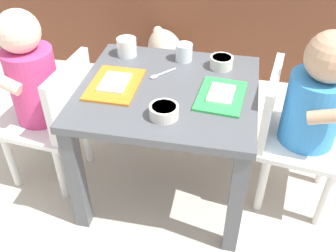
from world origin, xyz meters
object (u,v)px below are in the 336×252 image
at_px(dining_table, 168,109).
at_px(water_cup_left, 127,48).
at_px(seated_child_left, 37,85).
at_px(food_tray_right, 221,95).
at_px(veggie_bowl_far, 221,62).
at_px(seated_child_right, 311,104).
at_px(food_tray_left, 115,84).
at_px(cereal_bowl_left_side, 164,111).
at_px(dog, 167,54).
at_px(water_cup_right, 184,53).
at_px(spoon_by_left_tray, 160,74).

relative_size(dining_table, water_cup_left, 8.02).
xyz_separation_m(seated_child_left, water_cup_left, (0.25, 0.20, 0.06)).
bearing_deg(seated_child_left, food_tray_right, -0.25).
relative_size(water_cup_left, veggie_bowl_far, 0.90).
xyz_separation_m(seated_child_right, food_tray_left, (-0.60, -0.06, 0.04)).
bearing_deg(water_cup_left, seated_child_left, -141.75).
height_order(veggie_bowl_far, cereal_bowl_left_side, veggie_bowl_far).
height_order(dining_table, dog, dining_table).
relative_size(dining_table, water_cup_right, 9.37).
bearing_deg(cereal_bowl_left_side, veggie_bowl_far, 66.67).
bearing_deg(seated_child_right, cereal_bowl_left_side, -156.05).
xyz_separation_m(dining_table, cereal_bowl_left_side, (0.02, -0.15, 0.10)).
distance_m(food_tray_right, veggie_bowl_far, 0.18).
relative_size(seated_child_right, veggie_bowl_far, 8.38).
distance_m(dog, spoon_by_left_tray, 0.59).
bearing_deg(veggie_bowl_far, food_tray_left, -150.57).
bearing_deg(water_cup_right, seated_child_left, -155.95).
distance_m(seated_child_right, water_cup_right, 0.45).
relative_size(water_cup_right, cereal_bowl_left_side, 0.71).
distance_m(dog, food_tray_left, 0.67).
distance_m(dining_table, seated_child_left, 0.44).
bearing_deg(food_tray_left, spoon_by_left_tray, 35.52).
relative_size(water_cup_left, water_cup_right, 1.17).
bearing_deg(seated_child_left, spoon_by_left_tray, 12.40).
bearing_deg(water_cup_right, dog, 108.47).
bearing_deg(cereal_bowl_left_side, food_tray_right, 41.00).
bearing_deg(seated_child_left, veggie_bowl_far, 16.64).
distance_m(seated_child_right, food_tray_right, 0.28).
distance_m(water_cup_left, spoon_by_left_tray, 0.18).
bearing_deg(food_tray_right, food_tray_left, 180.00).
relative_size(seated_child_right, water_cup_right, 10.90).
bearing_deg(dog, food_tray_left, -93.63).
distance_m(water_cup_left, cereal_bowl_left_side, 0.39).
bearing_deg(veggie_bowl_far, dining_table, -133.47).
bearing_deg(seated_child_right, dog, 134.27).
bearing_deg(spoon_by_left_tray, food_tray_left, -144.48).
height_order(water_cup_left, veggie_bowl_far, water_cup_left).
bearing_deg(seated_child_right, food_tray_right, -167.88).
height_order(seated_child_right, veggie_bowl_far, seated_child_right).
bearing_deg(dog, veggie_bowl_far, -59.05).
bearing_deg(food_tray_left, dining_table, 6.82).
xyz_separation_m(seated_child_left, water_cup_right, (0.45, 0.20, 0.06)).
xyz_separation_m(seated_child_left, seated_child_right, (0.87, 0.06, 0.00)).
bearing_deg(water_cup_left, seated_child_right, -13.04).
relative_size(food_tray_left, food_tray_right, 1.04).
relative_size(food_tray_right, water_cup_right, 3.39).
distance_m(dining_table, food_tray_left, 0.19).
bearing_deg(dining_table, food_tray_left, -173.18).
relative_size(seated_child_right, water_cup_left, 9.33).
height_order(food_tray_right, water_cup_right, water_cup_right).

